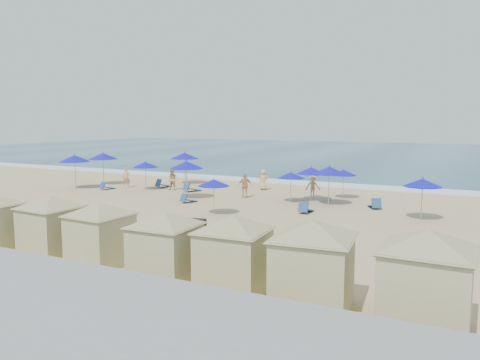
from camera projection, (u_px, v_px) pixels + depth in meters
name	position (u px, v px, depth m)	size (l,w,h in m)	color
ground	(188.00, 214.00, 26.23)	(160.00, 160.00, 0.00)	tan
ocean	(377.00, 154.00, 74.89)	(160.00, 80.00, 0.06)	navy
surf_line	(288.00, 182.00, 39.94)	(160.00, 2.50, 0.08)	white
trash_bin	(194.00, 230.00, 20.67)	(0.87, 0.87, 0.87)	black
cabana_1	(51.00, 218.00, 18.09)	(4.13, 4.13, 2.60)	#C2B985
cabana_2	(100.00, 226.00, 16.86)	(4.05, 4.05, 2.54)	#C2B985
cabana_3	(165.00, 238.00, 15.12)	(4.07, 4.07, 2.55)	#C2B985
cabana_4	(234.00, 244.00, 14.22)	(4.18, 4.18, 2.62)	#C2B985
cabana_5	(313.00, 253.00, 12.86)	(4.42, 4.42, 2.78)	#C2B985
cabana_6	(427.00, 267.00, 11.52)	(4.53, 4.53, 2.84)	#C2B985
umbrella_0	(103.00, 156.00, 38.32)	(2.39, 2.39, 2.72)	#A5A8AD
umbrella_1	(75.00, 158.00, 36.00)	(2.38, 2.38, 2.71)	#A5A8AD
umbrella_2	(145.00, 165.00, 35.42)	(1.95, 1.95, 2.22)	#A5A8AD
umbrella_3	(185.00, 156.00, 38.66)	(2.39, 2.39, 2.72)	#A5A8AD
umbrella_4	(187.00, 165.00, 31.35)	(2.31, 2.31, 2.63)	#A5A8AD
umbrella_5	(214.00, 183.00, 25.98)	(1.83, 1.83, 2.08)	#A5A8AD
umbrella_6	(291.00, 175.00, 29.90)	(1.79, 1.79, 2.03)	#A5A8AD
umbrella_7	(329.00, 170.00, 28.92)	(2.21, 2.21, 2.51)	#A5A8AD
umbrella_8	(343.00, 173.00, 31.47)	(1.79, 1.79, 2.04)	#A5A8AD
umbrella_9	(311.00, 171.00, 30.43)	(2.03, 2.03, 2.31)	#A5A8AD
umbrella_10	(423.00, 183.00, 24.53)	(2.02, 2.02, 2.30)	#A5A8AD
beach_chair_0	(106.00, 187.00, 35.76)	(0.81, 1.24, 0.63)	navy
beach_chair_1	(162.00, 184.00, 36.92)	(0.95, 1.38, 0.70)	navy
beach_chair_2	(191.00, 188.00, 34.68)	(1.06, 1.50, 0.75)	navy
beach_chair_3	(187.00, 199.00, 30.00)	(0.83, 1.24, 0.63)	navy
beach_chair_4	(305.00, 209.00, 26.61)	(0.59, 1.29, 0.71)	navy
beach_chair_5	(375.00, 205.00, 27.92)	(1.03, 1.37, 0.69)	navy
beachgoer_0	(126.00, 178.00, 36.80)	(0.58, 0.38, 1.59)	tan
beachgoer_1	(172.00, 179.00, 35.34)	(0.80, 0.62, 1.64)	tan
beachgoer_2	(245.00, 185.00, 31.87)	(1.00, 0.42, 1.70)	tan
beachgoer_3	(313.00, 186.00, 31.90)	(1.02, 0.59, 1.58)	tan
beachgoer_4	(263.00, 180.00, 35.50)	(0.76, 0.50, 1.56)	tan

